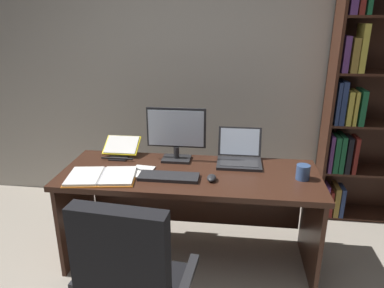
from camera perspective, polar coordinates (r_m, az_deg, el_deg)
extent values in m
cube|color=#B2ADA3|center=(3.50, 2.57, 12.31)|extent=(5.00, 0.12, 2.74)
cube|color=#381E14|center=(2.61, -0.38, -4.93)|extent=(1.87, 0.70, 0.04)
cube|color=#381E14|center=(3.02, -17.84, -10.34)|extent=(0.03, 0.64, 0.71)
cube|color=#381E14|center=(2.84, 18.44, -12.52)|extent=(0.03, 0.64, 0.71)
cube|color=#381E14|center=(3.05, 0.41, -8.23)|extent=(1.75, 0.03, 0.50)
cube|color=#381E14|center=(3.41, 21.09, 6.87)|extent=(0.02, 0.31, 2.28)
cube|color=#381E14|center=(3.67, 26.89, 6.89)|extent=(0.85, 0.01, 2.28)
cube|color=#381E14|center=(3.91, 25.01, -9.93)|extent=(0.80, 0.29, 0.02)
cube|color=#512D66|center=(3.68, 20.33, -8.17)|extent=(0.05, 0.17, 0.31)
cube|color=maroon|center=(3.71, 21.06, -8.49)|extent=(0.03, 0.18, 0.26)
cube|color=olive|center=(3.73, 21.78, -8.13)|extent=(0.05, 0.22, 0.29)
cube|color=navy|center=(3.73, 22.58, -8.28)|extent=(0.04, 0.18, 0.29)
cube|color=#381E14|center=(3.72, 26.01, -3.82)|extent=(0.80, 0.29, 0.02)
cube|color=#512D66|center=(3.50, 21.06, -1.27)|extent=(0.03, 0.18, 0.35)
cube|color=#195633|center=(3.51, 21.84, -1.35)|extent=(0.04, 0.18, 0.34)
cube|color=#195633|center=(3.55, 22.51, -1.21)|extent=(0.04, 0.23, 0.34)
cube|color=black|center=(3.54, 23.45, -1.44)|extent=(0.04, 0.18, 0.34)
cube|color=maroon|center=(3.56, 24.37, -1.48)|extent=(0.03, 0.17, 0.34)
cube|color=#381E14|center=(3.58, 27.08, 2.84)|extent=(0.80, 0.29, 0.02)
cube|color=navy|center=(3.40, 21.91, 6.21)|extent=(0.03, 0.23, 0.37)
cube|color=navy|center=(3.40, 22.65, 6.19)|extent=(0.04, 0.21, 0.38)
cube|color=gold|center=(3.43, 23.44, 5.49)|extent=(0.04, 0.23, 0.29)
cube|color=gold|center=(3.44, 24.26, 5.41)|extent=(0.03, 0.22, 0.30)
cube|color=#195633|center=(3.46, 25.18, 5.42)|extent=(0.05, 0.22, 0.31)
cube|color=#381E14|center=(3.49, 28.23, 9.95)|extent=(0.80, 0.29, 0.02)
cube|color=#512D66|center=(3.33, 23.01, 13.11)|extent=(0.05, 0.22, 0.29)
cube|color=olive|center=(3.35, 24.17, 12.85)|extent=(0.05, 0.22, 0.28)
cube|color=gold|center=(3.36, 25.34, 13.63)|extent=(0.05, 0.20, 0.39)
cube|color=black|center=(1.82, -11.34, -18.24)|extent=(0.48, 0.14, 0.59)
cube|color=#232326|center=(2.19, -15.89, -17.95)|extent=(0.09, 0.39, 0.04)
cube|color=#232326|center=(2.02, -0.72, -20.72)|extent=(0.09, 0.39, 0.04)
cube|color=#232326|center=(2.82, -2.49, -2.39)|extent=(0.22, 0.16, 0.02)
cylinder|color=#232326|center=(2.80, -2.50, -1.35)|extent=(0.04, 0.04, 0.09)
cube|color=#232326|center=(2.74, -2.53, 2.62)|extent=(0.46, 0.02, 0.31)
cube|color=silver|center=(2.72, -2.60, 2.50)|extent=(0.43, 0.00, 0.28)
cube|color=#232326|center=(2.75, 7.51, -3.13)|extent=(0.34, 0.24, 0.02)
cube|color=#2D2D30|center=(2.73, 7.52, -3.03)|extent=(0.29, 0.13, 0.00)
cube|color=#232326|center=(2.85, 7.61, 0.37)|extent=(0.34, 0.07, 0.23)
cube|color=silver|center=(2.84, 7.61, 0.37)|extent=(0.30, 0.06, 0.20)
cube|color=#232326|center=(2.51, -3.73, -5.23)|extent=(0.42, 0.15, 0.02)
ellipsoid|color=#232326|center=(2.47, 3.15, -5.42)|extent=(0.06, 0.10, 0.04)
cube|color=#232326|center=(2.91, -11.57, -2.16)|extent=(0.14, 0.12, 0.01)
cube|color=#232326|center=(2.86, -11.86, -2.27)|extent=(0.25, 0.01, 0.01)
cube|color=yellow|center=(2.97, -11.12, -0.21)|extent=(0.28, 0.19, 0.11)
cube|color=silver|center=(2.96, -11.15, -0.08)|extent=(0.26, 0.17, 0.09)
cube|color=orange|center=(2.62, -16.74, -5.15)|extent=(0.28, 0.34, 0.01)
cube|color=orange|center=(2.57, -11.61, -5.21)|extent=(0.28, 0.34, 0.01)
cube|color=silver|center=(2.62, -16.76, -4.91)|extent=(0.26, 0.33, 0.02)
cube|color=silver|center=(2.57, -11.63, -4.97)|extent=(0.26, 0.33, 0.02)
cylinder|color=#B7B7BC|center=(2.59, -14.22, -5.03)|extent=(0.06, 0.28, 0.02)
cube|color=silver|center=(2.63, -8.09, -4.38)|extent=(0.17, 0.23, 0.01)
cylinder|color=black|center=(2.62, -7.68, -4.22)|extent=(0.13, 0.06, 0.01)
cylinder|color=#334C7A|center=(2.59, 17.26, -4.31)|extent=(0.09, 0.09, 0.10)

